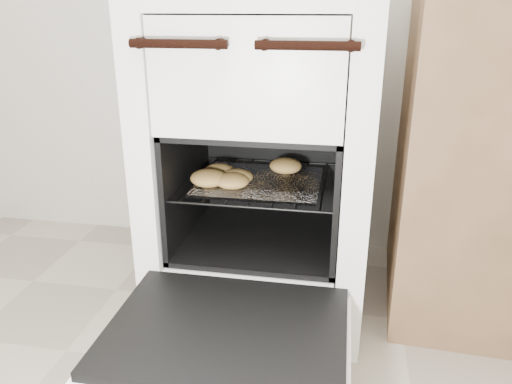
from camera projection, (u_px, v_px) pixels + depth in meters
stove at (265, 159)px, 1.63m from camera, size 0.66×0.74×1.02m
oven_door at (227, 333)px, 1.22m from camera, size 0.60×0.46×0.04m
oven_rack at (261, 181)px, 1.58m from camera, size 0.48×0.46×0.01m
foil_sheet at (260, 182)px, 1.56m from camera, size 0.38×0.33×0.01m
baked_rolls at (237, 174)px, 1.54m from camera, size 0.35×0.30×0.05m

